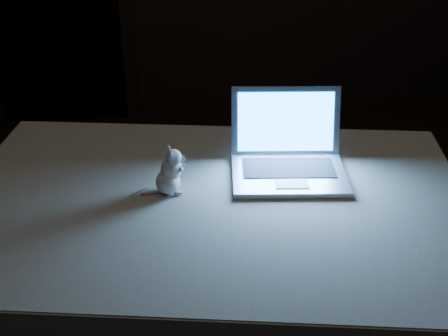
{
  "coord_description": "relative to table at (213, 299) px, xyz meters",
  "views": [
    {
      "loc": [
        -0.31,
        -1.65,
        1.83
      ],
      "look_at": [
        -0.16,
        0.04,
        0.9
      ],
      "focal_mm": 48.0,
      "sensor_mm": 36.0,
      "label": 1
    }
  ],
  "objects": [
    {
      "name": "plush_mouse",
      "position": [
        -0.14,
        0.05,
        0.5
      ],
      "size": [
        0.12,
        0.12,
        0.16
      ],
      "primitive_type": null,
      "rotation": [
        0.0,
        0.0,
        0.02
      ],
      "color": "silver",
      "rests_on": "tablecloth"
    },
    {
      "name": "table",
      "position": [
        0.0,
        0.0,
        0.0
      ],
      "size": [
        1.65,
        1.2,
        0.82
      ],
      "primitive_type": null,
      "rotation": [
        0.0,
        0.0,
        -0.15
      ],
      "color": "black",
      "rests_on": "floor"
    },
    {
      "name": "laptop",
      "position": [
        0.27,
        0.11,
        0.55
      ],
      "size": [
        0.41,
        0.36,
        0.26
      ],
      "primitive_type": null,
      "rotation": [
        0.0,
        0.0,
        -0.08
      ],
      "color": "#ACACB0",
      "rests_on": "tablecloth"
    },
    {
      "name": "tablecloth",
      "position": [
        -0.01,
        0.04,
        0.36
      ],
      "size": [
        1.65,
        1.11,
        0.11
      ],
      "primitive_type": null,
      "rotation": [
        0.0,
        0.0,
        0.01
      ],
      "color": "beige",
      "rests_on": "table"
    }
  ]
}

